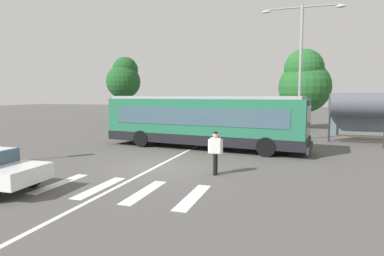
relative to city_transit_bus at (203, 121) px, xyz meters
The scene contains 12 objects.
ground_plane 5.84m from the city_transit_bus, 94.75° to the right, with size 160.00×160.00×0.00m, color #514F4C.
city_transit_bus is the anchor object (origin of this frame).
pedestrian_crossing_street 6.43m from the city_transit_bus, 69.80° to the right, with size 0.57×0.41×1.72m.
parked_car_champagne 9.32m from the city_transit_bus, 100.87° to the left, with size 2.03×4.58×1.35m.
parked_car_red 8.92m from the city_transit_bus, 83.02° to the left, with size 1.97×4.55×1.35m.
parked_car_silver 9.76m from the city_transit_bus, 67.59° to the left, with size 1.96×4.54×1.35m.
bus_stop_shelter 10.84m from the city_transit_bus, 28.51° to the left, with size 4.42×1.54×3.25m.
twin_arm_street_lamp 8.59m from the city_transit_bus, 44.57° to the left, with size 5.31×0.32×9.12m.
background_tree_left 16.84m from the city_transit_bus, 135.43° to the left, with size 3.49×3.49×7.03m.
background_tree_right 14.89m from the city_transit_bus, 66.38° to the left, with size 4.72×4.72×7.29m.
crosswalk_painted_stripes 9.18m from the city_transit_bus, 96.81° to the right, with size 7.07×2.68×0.01m.
lane_center_line 3.97m from the city_transit_bus, 98.90° to the right, with size 0.16×24.00×0.01m, color silver.
Camera 1 is at (5.61, -12.56, 3.11)m, focal length 30.17 mm.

